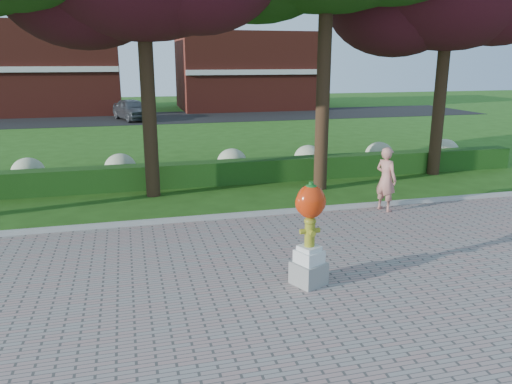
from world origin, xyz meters
TOP-DOWN VIEW (x-y plane):
  - ground at (0.00, 0.00)m, footprint 100.00×100.00m
  - walkway at (0.00, -4.00)m, footprint 40.00×14.00m
  - curb at (0.00, 3.00)m, footprint 40.00×0.18m
  - lawn_hedge at (0.00, 7.00)m, footprint 24.00×0.70m
  - hydrangea_row at (0.57, 8.00)m, footprint 20.10×1.10m
  - street at (0.00, 28.00)m, footprint 50.00×8.00m
  - building_left at (-10.00, 34.00)m, footprint 14.00×8.00m
  - building_right at (8.00, 34.00)m, footprint 12.00×8.00m
  - hydrant_sculpture at (0.51, -1.44)m, footprint 0.73×0.73m
  - woman at (4.32, 2.60)m, footprint 0.67×0.79m
  - parked_car at (-2.25, 27.03)m, footprint 3.06×4.73m

SIDE VIEW (x-z plane):
  - ground at x=0.00m, z-range 0.00..0.00m
  - street at x=0.00m, z-range 0.00..0.02m
  - walkway at x=0.00m, z-range 0.00..0.04m
  - curb at x=0.00m, z-range 0.00..0.15m
  - lawn_hedge at x=0.00m, z-range 0.00..0.80m
  - hydrangea_row at x=0.57m, z-range 0.06..1.04m
  - parked_car at x=-2.25m, z-range 0.02..1.52m
  - woman at x=4.32m, z-range 0.04..1.87m
  - hydrant_sculpture at x=0.51m, z-range 0.10..2.12m
  - building_right at x=8.00m, z-range 0.00..6.40m
  - building_left at x=-10.00m, z-range 0.00..7.00m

